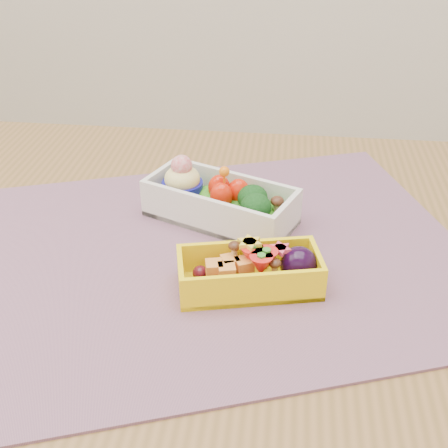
# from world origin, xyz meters

# --- Properties ---
(table) EXTENTS (1.20, 0.80, 0.75)m
(table) POSITION_xyz_m (0.00, 0.00, 0.65)
(table) COLOR brown
(table) RESTS_ON ground
(placemat) EXTENTS (0.69, 0.61, 0.00)m
(placemat) POSITION_xyz_m (-0.03, 0.03, 0.75)
(placemat) COLOR #835A66
(placemat) RESTS_ON table
(bento_white) EXTENTS (0.20, 0.15, 0.08)m
(bento_white) POSITION_xyz_m (-0.04, 0.11, 0.78)
(bento_white) COLOR silver
(bento_white) RESTS_ON placemat
(bento_yellow) EXTENTS (0.16, 0.10, 0.05)m
(bento_yellow) POSITION_xyz_m (0.02, -0.03, 0.77)
(bento_yellow) COLOR yellow
(bento_yellow) RESTS_ON placemat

